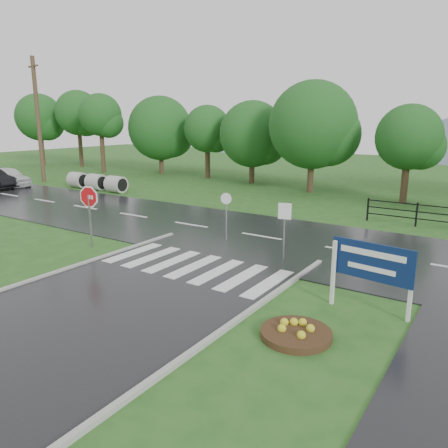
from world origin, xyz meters
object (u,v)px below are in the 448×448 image
Objects in this scene: estate_billboard at (372,265)px; car_white at (10,187)px; stop_sign at (89,202)px; culvert_pipes at (96,182)px.

car_white is (-30.08, 7.59, -1.36)m from estate_billboard.
culvert_pipes is at bearing 138.74° from stop_sign.
culvert_pipes is at bearing 155.96° from estate_billboard.
estate_billboard is 0.50× the size of car_white.
estate_billboard is at bearing -24.04° from culvert_pipes.
culvert_pipes is 25.22m from estate_billboard.
stop_sign reaches higher than culvert_pipes.
stop_sign is at bearing -41.26° from culvert_pipes.
car_white is (-18.75, 7.58, -1.90)m from stop_sign.
car_white is at bearing 157.97° from stop_sign.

